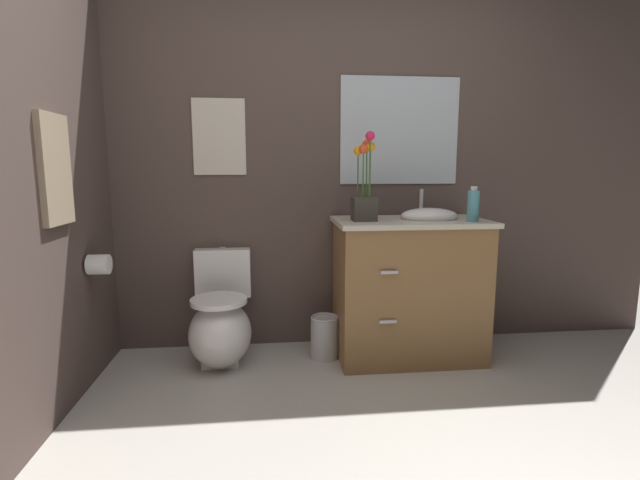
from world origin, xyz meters
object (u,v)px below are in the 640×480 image
at_px(flower_vase, 364,193).
at_px(soap_bottle, 473,205).
at_px(wall_mirror, 400,131).
at_px(hanging_towel, 55,170).
at_px(trash_bin, 325,337).
at_px(toilet_paper_roll, 99,264).
at_px(toilet, 221,324).
at_px(vanity_cabinet, 409,287).
at_px(wall_poster, 219,137).

relative_size(flower_vase, soap_bottle, 2.53).
xyz_separation_m(wall_mirror, hanging_towel, (-1.87, -0.76, -0.25)).
bearing_deg(soap_bottle, trash_bin, 167.83).
height_order(flower_vase, soap_bottle, flower_vase).
height_order(soap_bottle, toilet_paper_roll, soap_bottle).
relative_size(toilet, hanging_towel, 1.33).
bearing_deg(toilet_paper_roll, wall_mirror, 14.36).
distance_m(vanity_cabinet, wall_poster, 1.55).
relative_size(toilet, trash_bin, 2.54).
xyz_separation_m(wall_mirror, toilet_paper_roll, (-1.81, -0.46, -0.77)).
distance_m(toilet, trash_bin, 0.66).
xyz_separation_m(vanity_cabinet, wall_poster, (-1.19, 0.29, 0.95)).
height_order(trash_bin, wall_mirror, wall_mirror).
relative_size(soap_bottle, hanging_towel, 0.40).
height_order(soap_bottle, trash_bin, soap_bottle).
bearing_deg(soap_bottle, toilet, 172.95).
bearing_deg(soap_bottle, toilet_paper_roll, -179.76).
height_order(toilet, flower_vase, flower_vase).
distance_m(trash_bin, wall_mirror, 1.44).
bearing_deg(wall_mirror, wall_poster, 180.00).
relative_size(trash_bin, hanging_towel, 0.52).
height_order(toilet, trash_bin, toilet).
bearing_deg(flower_vase, soap_bottle, -10.19).
bearing_deg(trash_bin, toilet, 179.91).
distance_m(trash_bin, wall_poster, 1.45).
bearing_deg(wall_mirror, flower_vase, -131.58).
distance_m(wall_mirror, hanging_towel, 2.03).
height_order(soap_bottle, wall_poster, wall_poster).
bearing_deg(wall_poster, toilet_paper_roll, -143.53).
relative_size(toilet, flower_vase, 1.31).
relative_size(flower_vase, wall_poster, 1.10).
relative_size(hanging_towel, toilet_paper_roll, 4.73).
xyz_separation_m(flower_vase, wall_mirror, (0.30, 0.34, 0.39)).
distance_m(vanity_cabinet, wall_mirror, 1.04).
distance_m(trash_bin, hanging_towel, 1.78).
relative_size(vanity_cabinet, hanging_towel, 2.06).
distance_m(wall_poster, hanging_towel, 1.04).
relative_size(vanity_cabinet, trash_bin, 3.94).
distance_m(soap_bottle, trash_bin, 1.23).
xyz_separation_m(trash_bin, toilet_paper_roll, (-1.28, -0.20, 0.54)).
height_order(vanity_cabinet, wall_mirror, wall_mirror).
bearing_deg(wall_mirror, vanity_cabinet, -89.49).
height_order(trash_bin, hanging_towel, hanging_towel).
distance_m(toilet, wall_mirror, 1.71).
distance_m(wall_mirror, toilet_paper_roll, 2.02).
bearing_deg(toilet, vanity_cabinet, -1.27).
height_order(wall_poster, hanging_towel, wall_poster).
bearing_deg(flower_vase, hanging_towel, -164.95).
relative_size(soap_bottle, toilet_paper_roll, 1.90).
bearing_deg(vanity_cabinet, hanging_towel, -165.96).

